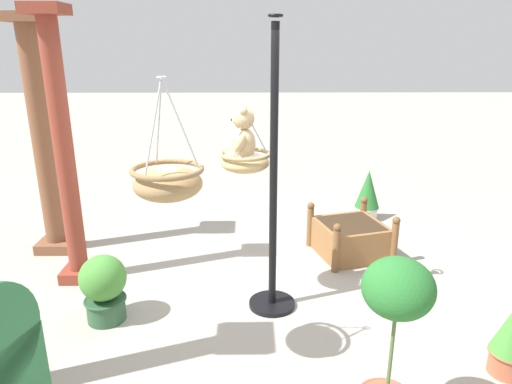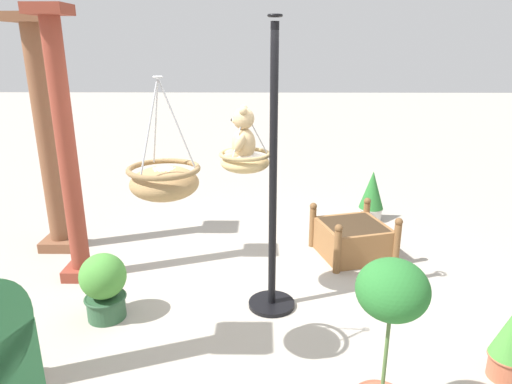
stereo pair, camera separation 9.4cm
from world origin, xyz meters
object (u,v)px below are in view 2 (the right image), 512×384
object	(u,v)px
display_pole_central	(273,225)
wooden_planter_box	(352,238)
potted_plant_small_succulent	(372,196)
hanging_basket_with_teddy	(245,161)
greenhouse_pillar_left	(68,157)
hanging_basket_left_high	(164,181)
potted_plant_broad_leaf	(104,285)
greenhouse_pillar_right	(47,143)
potted_plant_flowering_red	(511,343)
teddy_bear	(242,137)
potted_plant_bushy_green	(388,334)

from	to	relation	value
display_pole_central	wooden_planter_box	size ratio (longest dim) A/B	2.67
wooden_planter_box	potted_plant_small_succulent	distance (m)	1.25
hanging_basket_with_teddy	greenhouse_pillar_left	size ratio (longest dim) A/B	0.20
display_pole_central	hanging_basket_left_high	distance (m)	1.38
wooden_planter_box	potted_plant_broad_leaf	xyz separation A→B (m)	(-1.33, 2.49, 0.11)
hanging_basket_left_high	wooden_planter_box	size ratio (longest dim) A/B	0.82
greenhouse_pillar_right	potted_plant_flowering_red	bearing A→B (deg)	-117.91
hanging_basket_left_high	potted_plant_broad_leaf	distance (m)	1.60
greenhouse_pillar_right	potted_plant_small_succulent	world-z (taller)	greenhouse_pillar_right
potted_plant_broad_leaf	teddy_bear	bearing A→B (deg)	-73.74
greenhouse_pillar_right	hanging_basket_with_teddy	bearing A→B (deg)	-116.58
display_pole_central	hanging_basket_left_high	bearing A→B (deg)	141.34
hanging_basket_left_high	greenhouse_pillar_right	size ratio (longest dim) A/B	0.30
hanging_basket_left_high	potted_plant_flowering_red	bearing A→B (deg)	-90.79
hanging_basket_with_teddy	potted_plant_small_succulent	bearing A→B (deg)	-38.75
teddy_bear	potted_plant_flowering_red	xyz separation A→B (m)	(-1.12, -2.01, -1.30)
greenhouse_pillar_right	potted_plant_small_succulent	xyz separation A→B (m)	(0.96, -4.02, -0.95)
greenhouse_pillar_left	potted_plant_bushy_green	world-z (taller)	greenhouse_pillar_left
potted_plant_small_succulent	wooden_planter_box	bearing A→B (deg)	157.43
teddy_bear	potted_plant_flowering_red	size ratio (longest dim) A/B	0.81
hanging_basket_with_teddy	teddy_bear	xyz separation A→B (m)	(0.00, 0.02, 0.21)
display_pole_central	potted_plant_bushy_green	xyz separation A→B (m)	(-1.49, -0.66, -0.10)
potted_plant_small_succulent	potted_plant_broad_leaf	bearing A→B (deg)	129.92
potted_plant_bushy_green	greenhouse_pillar_right	bearing A→B (deg)	49.10
potted_plant_small_succulent	potted_plant_bushy_green	bearing A→B (deg)	168.11
teddy_bear	greenhouse_pillar_right	xyz separation A→B (m)	(1.16, 2.29, -0.30)
display_pole_central	greenhouse_pillar_right	xyz separation A→B (m)	(1.31, 2.57, 0.47)
hanging_basket_with_teddy	potted_plant_broad_leaf	size ratio (longest dim) A/B	0.89
wooden_planter_box	display_pole_central	bearing A→B (deg)	139.04
greenhouse_pillar_left	potted_plant_small_succulent	world-z (taller)	greenhouse_pillar_left
wooden_planter_box	potted_plant_small_succulent	size ratio (longest dim) A/B	1.36
wooden_planter_box	hanging_basket_with_teddy	bearing A→B (deg)	128.47
teddy_bear	potted_plant_small_succulent	world-z (taller)	teddy_bear
display_pole_central	potted_plant_small_succulent	world-z (taller)	display_pole_central
potted_plant_bushy_green	potted_plant_broad_leaf	bearing A→B (deg)	59.63
greenhouse_pillar_right	potted_plant_broad_leaf	bearing A→B (deg)	-145.31
potted_plant_bushy_green	hanging_basket_with_teddy	bearing A→B (deg)	29.09
display_pole_central	potted_plant_flowering_red	world-z (taller)	display_pole_central
greenhouse_pillar_left	potted_plant_broad_leaf	size ratio (longest dim) A/B	4.37
hanging_basket_with_teddy	teddy_bear	bearing A→B (deg)	90.00
hanging_basket_left_high	greenhouse_pillar_right	distance (m)	2.90
display_pole_central	potted_plant_bushy_green	world-z (taller)	display_pole_central
greenhouse_pillar_right	potted_plant_bushy_green	bearing A→B (deg)	-130.90
display_pole_central	wooden_planter_box	bearing A→B (deg)	-40.96
display_pole_central	hanging_basket_left_high	size ratio (longest dim) A/B	3.25
potted_plant_bushy_green	hanging_basket_left_high	bearing A→B (deg)	68.66
teddy_bear	greenhouse_pillar_left	bearing A→B (deg)	76.76
teddy_bear	potted_plant_flowering_red	distance (m)	2.64
potted_plant_bushy_green	potted_plant_broad_leaf	distance (m)	2.55
potted_plant_bushy_green	potted_plant_broad_leaf	xyz separation A→B (m)	(1.27, 2.18, -0.40)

